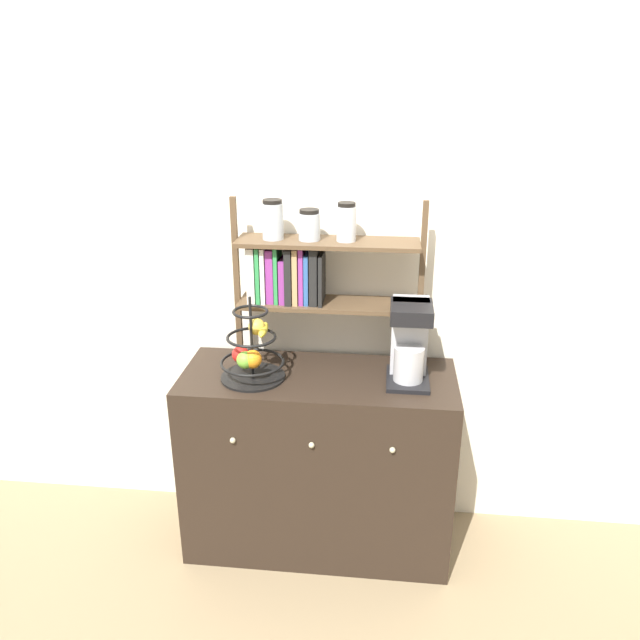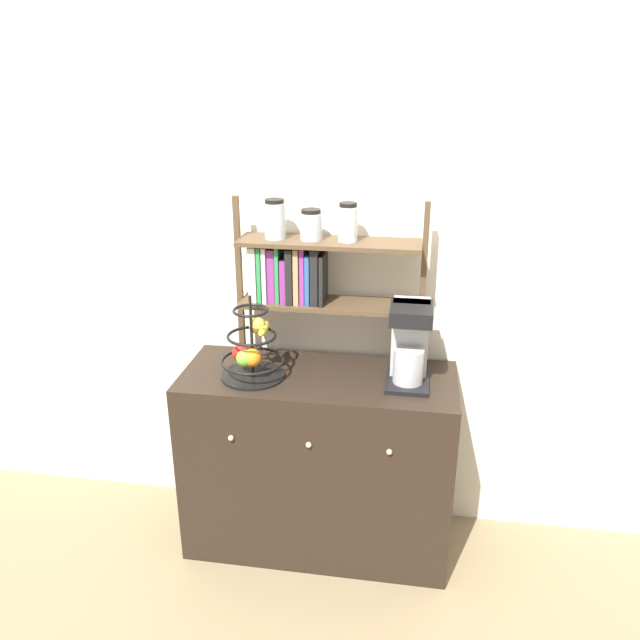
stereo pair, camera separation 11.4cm
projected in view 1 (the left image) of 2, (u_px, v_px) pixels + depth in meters
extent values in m
plane|color=#847051|center=(312.00, 574.00, 2.73)|extent=(12.00, 12.00, 0.00)
cube|color=silver|center=(325.00, 256.00, 2.74)|extent=(7.00, 0.05, 2.60)
cube|color=black|center=(318.00, 461.00, 2.80)|extent=(1.17, 0.48, 0.85)
sphere|color=#B2AD8C|center=(233.00, 440.00, 2.52)|extent=(0.02, 0.02, 0.02)
sphere|color=#B2AD8C|center=(312.00, 445.00, 2.48)|extent=(0.02, 0.02, 0.02)
sphere|color=#B2AD8C|center=(392.00, 450.00, 2.45)|extent=(0.02, 0.02, 0.02)
cube|color=black|center=(407.00, 379.00, 2.59)|extent=(0.18, 0.23, 0.02)
cube|color=#B7B7BC|center=(409.00, 335.00, 2.59)|extent=(0.15, 0.09, 0.33)
cylinder|color=#B7B7BC|center=(409.00, 364.00, 2.54)|extent=(0.12, 0.12, 0.14)
cube|color=black|center=(411.00, 312.00, 2.47)|extent=(0.17, 0.19, 0.06)
cylinder|color=black|center=(253.00, 377.00, 2.62)|extent=(0.27, 0.27, 0.01)
cylinder|color=black|center=(251.00, 337.00, 2.55)|extent=(0.01, 0.01, 0.35)
torus|color=black|center=(252.00, 362.00, 2.59)|extent=(0.27, 0.27, 0.01)
torus|color=black|center=(251.00, 337.00, 2.55)|extent=(0.21, 0.21, 0.01)
torus|color=black|center=(250.00, 312.00, 2.51)|extent=(0.15, 0.15, 0.01)
sphere|color=red|center=(241.00, 354.00, 2.58)|extent=(0.07, 0.07, 0.07)
sphere|color=#6BAD33|center=(245.00, 360.00, 2.53)|extent=(0.07, 0.07, 0.07)
sphere|color=orange|center=(253.00, 359.00, 2.53)|extent=(0.08, 0.08, 0.08)
ellipsoid|color=yellow|center=(263.00, 330.00, 2.57)|extent=(0.04, 0.15, 0.04)
sphere|color=gold|center=(257.00, 327.00, 2.57)|extent=(0.07, 0.07, 0.07)
cube|color=brown|center=(237.00, 281.00, 2.67)|extent=(0.02, 0.02, 0.73)
cube|color=brown|center=(421.00, 288.00, 2.59)|extent=(0.02, 0.02, 0.73)
cube|color=brown|center=(327.00, 304.00, 2.66)|extent=(0.76, 0.20, 0.02)
cube|color=brown|center=(328.00, 242.00, 2.57)|extent=(0.76, 0.20, 0.02)
cube|color=white|center=(253.00, 273.00, 2.65)|extent=(0.03, 0.15, 0.24)
cube|color=#2D8C47|center=(260.00, 273.00, 2.65)|extent=(0.02, 0.15, 0.24)
cube|color=white|center=(265.00, 273.00, 2.64)|extent=(0.02, 0.14, 0.24)
cube|color=#8C338C|center=(272.00, 274.00, 2.64)|extent=(0.03, 0.12, 0.23)
cube|color=#2D8C47|center=(278.00, 273.00, 2.64)|extent=(0.02, 0.14, 0.24)
cube|color=#8C338C|center=(284.00, 279.00, 2.64)|extent=(0.02, 0.14, 0.19)
cube|color=black|center=(290.00, 274.00, 2.63)|extent=(0.03, 0.16, 0.24)
cube|color=tan|center=(297.00, 274.00, 2.63)|extent=(0.02, 0.15, 0.24)
cube|color=#8C338C|center=(303.00, 274.00, 2.63)|extent=(0.02, 0.13, 0.24)
cube|color=#2D599E|center=(308.00, 277.00, 2.63)|extent=(0.02, 0.14, 0.21)
cube|color=black|center=(315.00, 274.00, 2.62)|extent=(0.03, 0.15, 0.24)
cube|color=black|center=(321.00, 278.00, 2.62)|extent=(0.02, 0.16, 0.21)
cylinder|color=silver|center=(273.00, 221.00, 2.56)|extent=(0.09, 0.09, 0.15)
cylinder|color=black|center=(272.00, 201.00, 2.53)|extent=(0.08, 0.08, 0.02)
cylinder|color=silver|center=(309.00, 227.00, 2.55)|extent=(0.09, 0.09, 0.11)
cylinder|color=black|center=(309.00, 211.00, 2.53)|extent=(0.08, 0.08, 0.02)
cylinder|color=silver|center=(346.00, 224.00, 2.53)|extent=(0.08, 0.08, 0.14)
cylinder|color=black|center=(347.00, 204.00, 2.50)|extent=(0.07, 0.07, 0.02)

